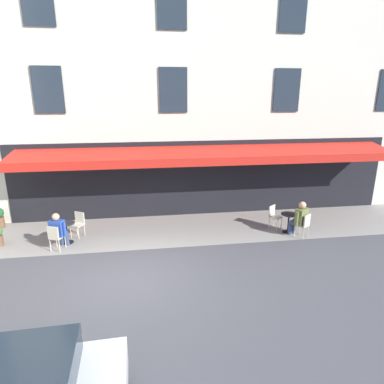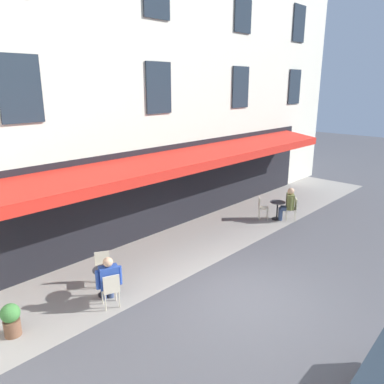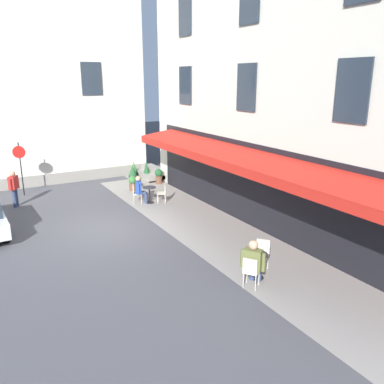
{
  "view_description": "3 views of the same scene",
  "coord_description": "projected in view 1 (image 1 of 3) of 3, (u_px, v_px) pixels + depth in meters",
  "views": [
    {
      "loc": [
        -0.49,
        8.44,
        5.09
      ],
      "look_at": [
        -2.19,
        -3.43,
        1.47
      ],
      "focal_mm": 30.76,
      "sensor_mm": 36.0,
      "label": 1
    },
    {
      "loc": [
        7.13,
        4.88,
        5.3
      ],
      "look_at": [
        -2.3,
        -4.0,
        1.58
      ],
      "focal_mm": 35.0,
      "sensor_mm": 36.0,
      "label": 2
    },
    {
      "loc": [
        -13.74,
        4.22,
        5.53
      ],
      "look_at": [
        -1.39,
        -2.82,
        1.44
      ],
      "focal_mm": 37.13,
      "sensor_mm": 36.0,
      "label": 3
    }
  ],
  "objects": [
    {
      "name": "cafe_building_facade",
      "position": [
        210.0,
        44.0,
        16.77
      ],
      "size": [
        20.0,
        10.7,
        15.0
      ],
      "color": "beige",
      "rests_on": "ground_plane"
    },
    {
      "name": "seated_companion_in_olive",
      "position": [
        299.0,
        218.0,
        12.03
      ],
      "size": [
        0.66,
        0.68,
        1.35
      ],
      "color": "navy",
      "rests_on": "ground_plane"
    },
    {
      "name": "sidewalk_cafe_terrace",
      "position": [
        219.0,
        227.0,
        13.06
      ],
      "size": [
        20.5,
        3.2,
        0.01
      ],
      "primitive_type": "cube",
      "color": "gray",
      "rests_on": "ground_plane"
    },
    {
      "name": "cafe_chair_cream_back_row",
      "position": [
        274.0,
        215.0,
        12.79
      ],
      "size": [
        0.56,
        0.56,
        0.91
      ],
      "color": "beige",
      "rests_on": "ground_plane"
    },
    {
      "name": "cafe_chair_cream_corner_right",
      "position": [
        78.0,
        222.0,
        12.06
      ],
      "size": [
        0.54,
        0.54,
        0.91
      ],
      "color": "beige",
      "rests_on": "ground_plane"
    },
    {
      "name": "ground_plane",
      "position": [
        133.0,
        279.0,
        9.4
      ],
      "size": [
        70.0,
        70.0,
        0.0
      ],
      "primitive_type": "plane",
      "color": "#4C4C51"
    },
    {
      "name": "cafe_table_mid_terrace",
      "position": [
        289.0,
        220.0,
        12.38
      ],
      "size": [
        0.6,
        0.6,
        0.75
      ],
      "color": "black",
      "rests_on": "ground_plane"
    },
    {
      "name": "cafe_table_near_entrance",
      "position": [
        66.0,
        230.0,
        11.51
      ],
      "size": [
        0.6,
        0.6,
        0.75
      ],
      "color": "black",
      "rests_on": "ground_plane"
    },
    {
      "name": "seated_patron_in_blue",
      "position": [
        59.0,
        229.0,
        11.06
      ],
      "size": [
        0.62,
        0.61,
        1.29
      ],
      "color": "navy",
      "rests_on": "ground_plane"
    },
    {
      "name": "cafe_chair_cream_corner_left",
      "position": [
        304.0,
        224.0,
        11.93
      ],
      "size": [
        0.56,
        0.56,
        0.91
      ],
      "color": "beige",
      "rests_on": "ground_plane"
    },
    {
      "name": "cafe_chair_cream_near_door",
      "position": [
        55.0,
        236.0,
        10.9
      ],
      "size": [
        0.52,
        0.52,
        0.91
      ],
      "color": "beige",
      "rests_on": "ground_plane"
    }
  ]
}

